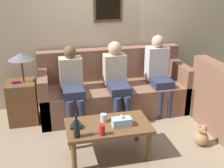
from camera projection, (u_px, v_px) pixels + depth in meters
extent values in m
plane|color=gray|center=(122.00, 124.00, 4.26)|extent=(16.00, 16.00, 0.00)
cube|color=beige|center=(108.00, 27.00, 4.68)|extent=(9.00, 0.06, 2.60)
cube|color=#4C3823|center=(108.00, 3.00, 4.50)|extent=(0.48, 0.02, 0.60)
cube|color=#B7CCB2|center=(108.00, 3.00, 4.49)|extent=(0.40, 0.01, 0.52)
cube|color=brown|center=(115.00, 98.00, 4.60)|extent=(2.37, 0.87, 0.47)
cube|color=brown|center=(110.00, 63.00, 4.72)|extent=(2.37, 0.20, 0.52)
cube|color=brown|center=(44.00, 96.00, 4.31)|extent=(0.14, 0.87, 0.75)
cube|color=brown|center=(178.00, 84.00, 4.79)|extent=(0.14, 0.87, 0.75)
cube|color=brown|center=(217.00, 92.00, 4.47)|extent=(0.87, 0.14, 0.75)
cube|color=brown|center=(108.00, 126.00, 3.40)|extent=(1.02, 0.57, 0.04)
cylinder|color=brown|center=(74.00, 157.00, 3.17)|extent=(0.06, 0.06, 0.39)
cylinder|color=brown|center=(149.00, 146.00, 3.37)|extent=(0.06, 0.06, 0.39)
cylinder|color=brown|center=(70.00, 136.00, 3.59)|extent=(0.06, 0.06, 0.39)
cylinder|color=brown|center=(137.00, 128.00, 3.78)|extent=(0.06, 0.06, 0.39)
cube|color=brown|center=(23.00, 102.00, 4.25)|extent=(0.42, 0.42, 0.64)
cylinder|color=#262628|center=(23.00, 70.00, 4.08)|extent=(0.02, 0.02, 0.36)
cone|color=slate|center=(21.00, 56.00, 4.00)|extent=(0.36, 0.36, 0.10)
cube|color=navy|center=(16.00, 82.00, 4.09)|extent=(0.10, 0.10, 0.02)
cube|color=red|center=(15.00, 81.00, 4.09)|extent=(0.12, 0.08, 0.02)
cylinder|color=black|center=(77.00, 129.00, 3.10)|extent=(0.07, 0.07, 0.20)
cylinder|color=black|center=(76.00, 118.00, 3.04)|extent=(0.03, 0.03, 0.09)
cylinder|color=silver|center=(104.00, 118.00, 3.44)|extent=(0.08, 0.08, 0.10)
cube|color=black|center=(76.00, 127.00, 3.31)|extent=(0.15, 0.12, 0.03)
cube|color=black|center=(76.00, 125.00, 3.31)|extent=(0.14, 0.11, 0.02)
cylinder|color=red|center=(102.00, 130.00, 3.15)|extent=(0.07, 0.07, 0.12)
cube|color=silver|center=(122.00, 122.00, 3.35)|extent=(0.23, 0.12, 0.10)
sphere|color=white|center=(122.00, 117.00, 3.32)|extent=(0.05, 0.05, 0.05)
cube|color=#2D334C|center=(73.00, 91.00, 4.13)|extent=(0.31, 0.45, 0.14)
cylinder|color=#2D334C|center=(70.00, 116.00, 4.01)|extent=(0.11, 0.11, 0.47)
cylinder|color=#2D334C|center=(81.00, 115.00, 4.05)|extent=(0.11, 0.11, 0.47)
cube|color=beige|center=(71.00, 72.00, 4.25)|extent=(0.34, 0.22, 0.45)
sphere|color=brown|center=(70.00, 52.00, 4.14)|extent=(0.19, 0.19, 0.19)
cube|color=#2D334C|center=(118.00, 88.00, 4.25)|extent=(0.31, 0.47, 0.14)
cylinder|color=#2D334C|center=(117.00, 112.00, 4.12)|extent=(0.11, 0.11, 0.47)
cylinder|color=#2D334C|center=(127.00, 111.00, 4.16)|extent=(0.11, 0.11, 0.47)
cube|color=beige|center=(115.00, 69.00, 4.38)|extent=(0.34, 0.22, 0.46)
sphere|color=tan|center=(115.00, 48.00, 4.26)|extent=(0.21, 0.21, 0.21)
cube|color=#2D334C|center=(160.00, 83.00, 4.47)|extent=(0.31, 0.41, 0.14)
cylinder|color=#2D334C|center=(160.00, 104.00, 4.37)|extent=(0.11, 0.11, 0.47)
cylinder|color=#2D334C|center=(169.00, 103.00, 4.40)|extent=(0.11, 0.11, 0.47)
cube|color=silver|center=(157.00, 63.00, 4.56)|extent=(0.34, 0.22, 0.53)
sphere|color=tan|center=(158.00, 41.00, 4.43)|extent=(0.20, 0.20, 0.20)
sphere|color=#A87A51|center=(201.00, 138.00, 3.71)|extent=(0.19, 0.19, 0.19)
sphere|color=#A87A51|center=(202.00, 129.00, 3.66)|extent=(0.12, 0.12, 0.12)
sphere|color=#A87A51|center=(200.00, 127.00, 3.64)|extent=(0.04, 0.04, 0.04)
sphere|color=#A87A51|center=(206.00, 126.00, 3.66)|extent=(0.04, 0.04, 0.04)
sphere|color=tan|center=(204.00, 132.00, 3.62)|extent=(0.05, 0.05, 0.05)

